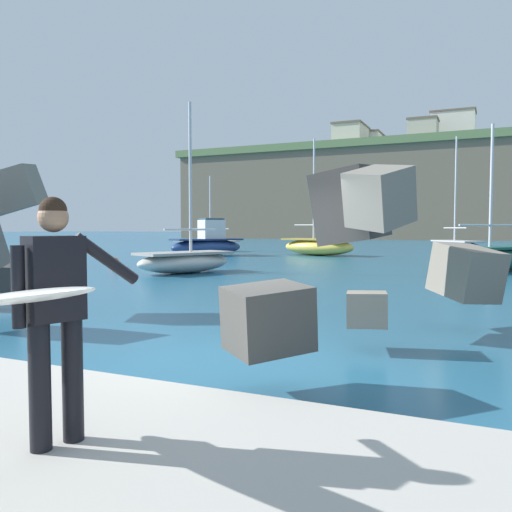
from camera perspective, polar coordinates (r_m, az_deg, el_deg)
name	(u,v)px	position (r m, az deg, el deg)	size (l,w,h in m)	color
ground_plane	(228,361)	(7.17, -3.14, -11.41)	(400.00, 400.00, 0.00)	#235B7A
breakwater_jetty	(352,255)	(7.50, 10.49, 0.08)	(32.11, 6.84, 3.19)	#4C4944
surfer_with_board	(42,303)	(3.88, -22.43, -4.82)	(2.08, 1.47, 1.78)	black
boat_near_left	(207,244)	(33.60, -5.36, 1.35)	(4.31, 5.12, 2.42)	navy
boat_near_centre	(185,261)	(20.87, -7.85, -0.50)	(3.29, 4.51, 6.78)	beige
boat_mid_centre	(206,245)	(40.58, -5.51, 1.22)	(5.97, 2.54, 5.79)	white
boat_mid_right	(457,246)	(39.38, 21.21, 1.06)	(4.20, 4.94, 8.25)	white
boat_far_left	(497,258)	(23.76, 24.93, -0.15)	(4.93, 5.32, 6.02)	#1E6656
boat_far_centre	(318,246)	(34.10, 6.87, 1.09)	(5.52, 3.46, 7.60)	#EAC64C
mooring_buoy_inner	(114,262)	(24.84, -15.29, -0.64)	(0.44, 0.44, 0.44)	#E54C1E
headland_bluff	(414,196)	(101.97, 16.97, 6.32)	(76.52, 44.00, 15.47)	#756651
station_building_west	(423,133)	(94.16, 17.85, 12.74)	(4.93, 4.85, 4.62)	#B2ADA3
station_building_central	(351,138)	(95.57, 10.36, 12.64)	(5.17, 8.27, 4.45)	beige
station_building_east	(368,145)	(102.76, 12.23, 11.86)	(5.16, 7.92, 4.14)	silver
station_building_annex	(453,131)	(99.61, 20.79, 12.73)	(7.51, 5.19, 6.60)	silver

